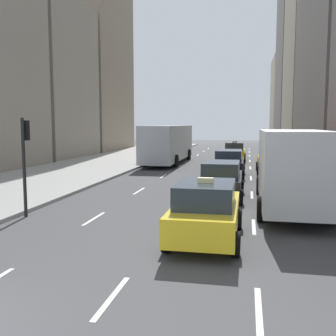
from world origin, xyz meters
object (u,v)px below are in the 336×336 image
(city_bus, at_px, (168,143))
(box_truck, at_px, (290,167))
(taxi_second, at_px, (234,152))
(sedan_silver_behind, at_px, (221,180))
(taxi_third, at_px, (206,211))
(sedan_black_near, at_px, (229,163))
(taxi_lead, at_px, (272,161))
(traffic_light_pole, at_px, (25,151))

(city_bus, relative_size, box_truck, 1.38)
(taxi_second, xyz_separation_m, city_bus, (-5.61, -2.77, 0.91))
(sedan_silver_behind, distance_m, city_bus, 16.66)
(taxi_third, xyz_separation_m, box_truck, (2.80, 4.82, 0.83))
(sedan_silver_behind, bearing_deg, sedan_black_near, 90.00)
(city_bus, bearing_deg, taxi_third, -75.91)
(taxi_lead, relative_size, city_bus, 0.38)
(taxi_third, distance_m, sedan_black_near, 14.22)
(taxi_lead, distance_m, taxi_second, 8.83)
(city_bus, height_order, box_truck, city_bus)
(taxi_lead, relative_size, taxi_second, 1.00)
(sedan_silver_behind, height_order, city_bus, city_bus)
(city_bus, height_order, traffic_light_pole, traffic_light_pole)
(taxi_third, height_order, city_bus, city_bus)
(taxi_lead, bearing_deg, taxi_second, 108.48)
(sedan_black_near, relative_size, sedan_silver_behind, 1.08)
(taxi_third, xyz_separation_m, sedan_silver_behind, (0.00, 6.70, -0.02))
(box_truck, bearing_deg, taxi_lead, 90.00)
(taxi_lead, xyz_separation_m, taxi_third, (-2.80, -16.74, 0.00))
(box_truck, bearing_deg, traffic_light_pole, -161.90)
(sedan_silver_behind, distance_m, traffic_light_pole, 8.54)
(sedan_black_near, xyz_separation_m, sedan_silver_behind, (0.00, -7.52, -0.02))
(taxi_lead, bearing_deg, sedan_silver_behind, -105.57)
(traffic_light_pole, bearing_deg, taxi_third, -14.10)
(taxi_third, xyz_separation_m, sedan_black_near, (0.00, 14.22, 0.01))
(taxi_second, relative_size, taxi_third, 1.00)
(taxi_second, height_order, taxi_third, same)
(taxi_lead, bearing_deg, city_bus, 146.29)
(taxi_second, height_order, city_bus, city_bus)
(taxi_lead, height_order, taxi_second, same)
(sedan_silver_behind, xyz_separation_m, box_truck, (2.80, -1.88, 0.85))
(sedan_silver_behind, relative_size, traffic_light_pole, 1.25)
(taxi_lead, relative_size, box_truck, 0.52)
(sedan_black_near, bearing_deg, taxi_third, -90.00)
(sedan_black_near, bearing_deg, sedan_silver_behind, -90.00)
(taxi_second, relative_size, sedan_silver_behind, 0.98)
(box_truck, xyz_separation_m, traffic_light_pole, (-9.55, -3.12, 0.70))
(taxi_third, bearing_deg, sedan_silver_behind, 90.00)
(box_truck, bearing_deg, taxi_second, 97.85)
(sedan_silver_behind, bearing_deg, taxi_lead, 74.43)
(sedan_silver_behind, height_order, traffic_light_pole, traffic_light_pole)
(taxi_third, distance_m, traffic_light_pole, 7.13)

